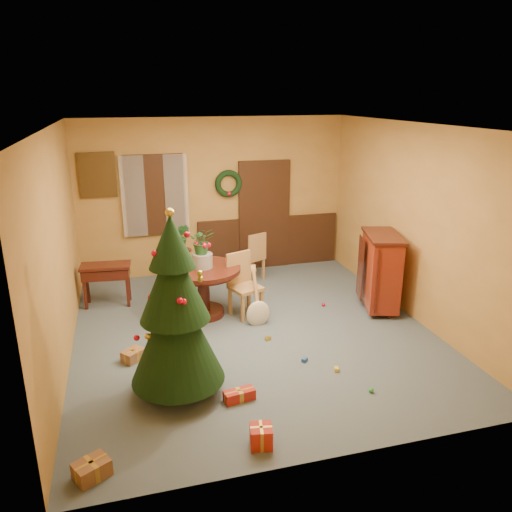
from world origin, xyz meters
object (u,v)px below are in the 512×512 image
object	(u,v)px
christmas_tree	(175,311)
sideboard	(381,269)
dining_table	(203,282)
chair_near	(243,282)
writing_desk	(106,275)

from	to	relation	value
christmas_tree	sideboard	size ratio (longest dim) A/B	1.77
christmas_tree	dining_table	bearing A→B (deg)	72.45
christmas_tree	chair_near	bearing A→B (deg)	57.20
dining_table	christmas_tree	xyz separation A→B (m)	(-0.64, -2.03, 0.49)
dining_table	writing_desk	xyz separation A→B (m)	(-1.44, 0.82, -0.03)
dining_table	sideboard	xyz separation A→B (m)	(2.73, -0.48, 0.11)
christmas_tree	writing_desk	world-z (taller)	christmas_tree
christmas_tree	sideboard	bearing A→B (deg)	24.60
chair_near	christmas_tree	xyz separation A→B (m)	(-1.23, -1.91, 0.51)
chair_near	christmas_tree	size ratio (longest dim) A/B	0.45
chair_near	christmas_tree	world-z (taller)	christmas_tree
sideboard	writing_desk	bearing A→B (deg)	162.65
chair_near	dining_table	bearing A→B (deg)	169.10
christmas_tree	writing_desk	xyz separation A→B (m)	(-0.80, 2.85, -0.52)
chair_near	sideboard	xyz separation A→B (m)	(2.14, -0.37, 0.13)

